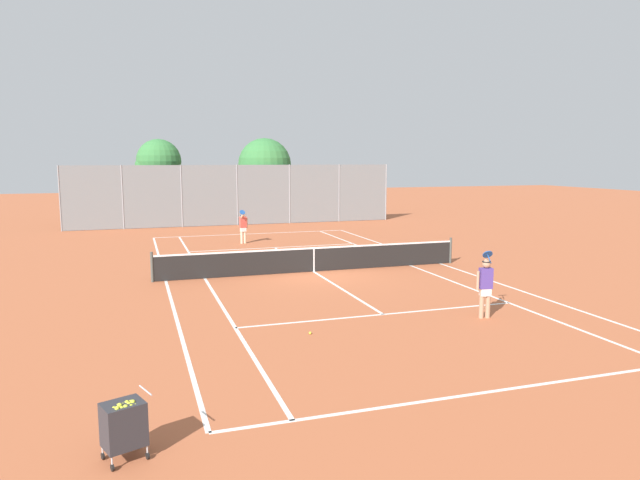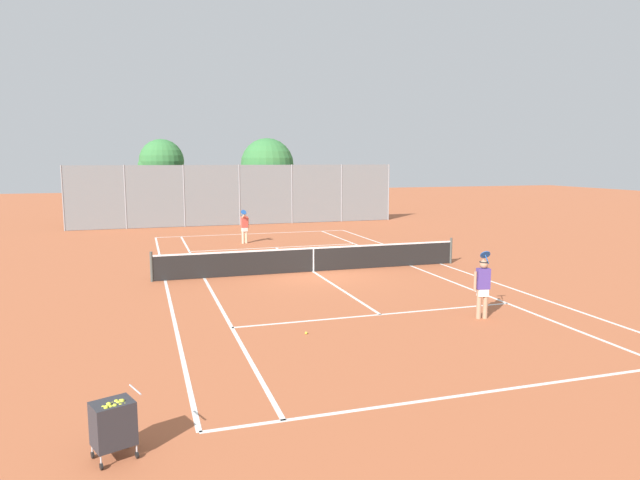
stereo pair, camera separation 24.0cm
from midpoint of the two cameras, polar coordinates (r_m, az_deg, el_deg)
ground_plane at (r=21.89m, az=-0.35°, el=-3.20°), size 120.00×120.00×0.00m
court_line_markings at (r=21.89m, az=-0.35°, el=-3.19°), size 11.10×23.90×0.01m
tennis_net at (r=21.80m, az=-0.35°, el=-1.89°), size 12.00×0.10×1.07m
ball_cart at (r=9.00m, az=-19.23°, el=-16.92°), size 0.75×0.66×0.96m
player_near_side at (r=16.02m, az=16.38°, el=-4.32°), size 0.76×0.72×1.77m
player_far_left at (r=29.41m, az=-7.33°, el=1.45°), size 0.54×0.83×1.77m
loose_tennis_ball_0 at (r=14.22m, az=-0.90°, el=-9.28°), size 0.07×0.07×0.07m
loose_tennis_ball_1 at (r=21.25m, az=-10.46°, el=-3.59°), size 0.07×0.07×0.07m
back_fence at (r=37.73m, az=-7.86°, el=4.48°), size 21.36×0.08×3.95m
tree_behind_left at (r=39.82m, az=-15.57°, el=7.46°), size 3.02×2.94×5.63m
tree_behind_right at (r=40.18m, az=-5.28°, el=7.32°), size 3.67×3.67×5.75m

